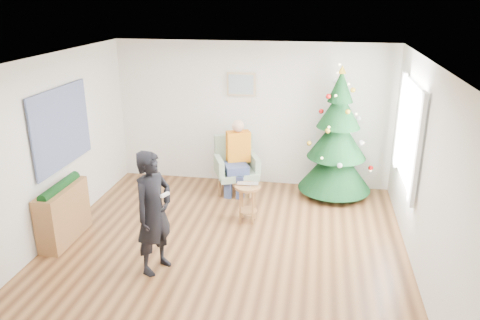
% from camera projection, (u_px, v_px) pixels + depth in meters
% --- Properties ---
extents(floor, '(5.00, 5.00, 0.00)m').
position_uv_depth(floor, '(226.00, 247.00, 6.58)').
color(floor, brown).
rests_on(floor, ground).
extents(ceiling, '(5.00, 5.00, 0.00)m').
position_uv_depth(ceiling, '(224.00, 60.00, 5.71)').
color(ceiling, white).
rests_on(ceiling, wall_back).
extents(wall_back, '(5.00, 0.00, 5.00)m').
position_uv_depth(wall_back, '(252.00, 114.00, 8.46)').
color(wall_back, silver).
rests_on(wall_back, floor).
extents(wall_front, '(5.00, 0.00, 5.00)m').
position_uv_depth(wall_front, '(164.00, 262.00, 3.82)').
color(wall_front, silver).
rests_on(wall_front, floor).
extents(wall_left, '(0.00, 5.00, 5.00)m').
position_uv_depth(wall_left, '(50.00, 150.00, 6.54)').
color(wall_left, silver).
rests_on(wall_left, floor).
extents(wall_right, '(0.00, 5.00, 5.00)m').
position_uv_depth(wall_right, '(424.00, 172.00, 5.75)').
color(wall_right, silver).
rests_on(wall_right, floor).
extents(window_panel, '(0.04, 1.30, 1.40)m').
position_uv_depth(window_panel, '(410.00, 134.00, 6.61)').
color(window_panel, white).
rests_on(window_panel, wall_right).
extents(curtains, '(0.05, 1.75, 1.50)m').
position_uv_depth(curtains, '(407.00, 133.00, 6.62)').
color(curtains, white).
rests_on(curtains, wall_right).
extents(christmas_tree, '(1.26, 1.26, 2.28)m').
position_uv_depth(christmas_tree, '(337.00, 139.00, 7.98)').
color(christmas_tree, '#3F2816').
rests_on(christmas_tree, floor).
extents(stool, '(0.40, 0.40, 0.59)m').
position_uv_depth(stool, '(248.00, 203.00, 7.25)').
color(stool, brown).
rests_on(stool, floor).
extents(laptop, '(0.34, 0.24, 0.03)m').
position_uv_depth(laptop, '(248.00, 185.00, 7.15)').
color(laptop, silver).
rests_on(laptop, stool).
extents(armchair, '(0.89, 0.88, 0.99)m').
position_uv_depth(armchair, '(236.00, 171.00, 8.37)').
color(armchair, gray).
rests_on(armchair, floor).
extents(seated_person, '(0.52, 0.66, 1.30)m').
position_uv_depth(seated_person, '(237.00, 157.00, 8.22)').
color(seated_person, navy).
rests_on(seated_person, armchair).
extents(standing_man, '(0.59, 0.69, 1.61)m').
position_uv_depth(standing_man, '(154.00, 212.00, 5.81)').
color(standing_man, black).
rests_on(standing_man, floor).
extents(game_controller, '(0.08, 0.13, 0.04)m').
position_uv_depth(game_controller, '(165.00, 195.00, 5.66)').
color(game_controller, white).
rests_on(game_controller, standing_man).
extents(console, '(0.30, 1.00, 0.80)m').
position_uv_depth(console, '(63.00, 214.00, 6.67)').
color(console, brown).
rests_on(console, floor).
extents(garland, '(0.14, 0.90, 0.14)m').
position_uv_depth(garland, '(60.00, 187.00, 6.53)').
color(garland, black).
rests_on(garland, console).
extents(tapestry, '(0.03, 1.50, 1.15)m').
position_uv_depth(tapestry, '(62.00, 127.00, 6.73)').
color(tapestry, black).
rests_on(tapestry, wall_left).
extents(framed_picture, '(0.52, 0.05, 0.42)m').
position_uv_depth(framed_picture, '(241.00, 84.00, 8.28)').
color(framed_picture, tan).
rests_on(framed_picture, wall_back).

